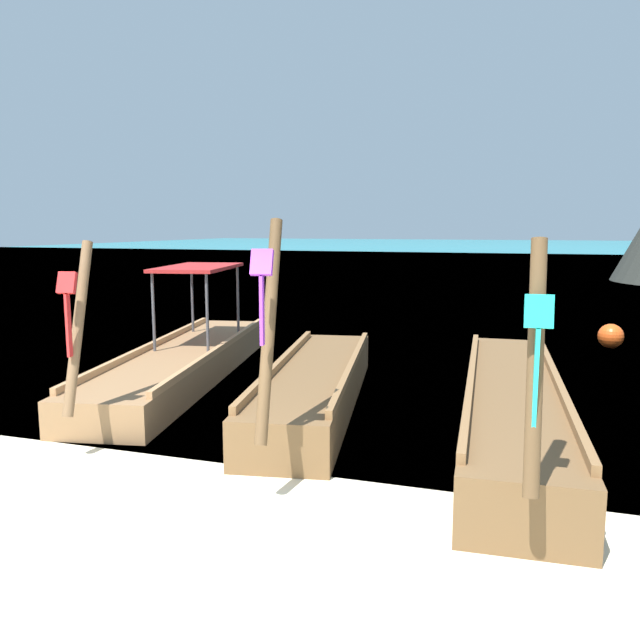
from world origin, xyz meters
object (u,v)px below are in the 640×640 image
(longtail_boat_violet_ribbon, at_px, (315,385))
(mooring_buoy_near, at_px, (611,336))
(longtail_boat_turquoise_ribbon, at_px, (512,406))
(longtail_boat_red_ribbon, at_px, (185,360))

(longtail_boat_violet_ribbon, relative_size, mooring_buoy_near, 11.62)
(longtail_boat_violet_ribbon, distance_m, mooring_buoy_near, 7.63)
(longtail_boat_turquoise_ribbon, height_order, mooring_buoy_near, longtail_boat_turquoise_ribbon)
(longtail_boat_red_ribbon, bearing_deg, longtail_boat_turquoise_ribbon, -13.36)
(longtail_boat_red_ribbon, relative_size, longtail_boat_turquoise_ribbon, 1.06)
(longtail_boat_red_ribbon, distance_m, longtail_boat_violet_ribbon, 2.84)
(longtail_boat_turquoise_ribbon, bearing_deg, mooring_buoy_near, 73.68)
(longtail_boat_red_ribbon, height_order, mooring_buoy_near, longtail_boat_red_ribbon)
(longtail_boat_red_ribbon, xyz_separation_m, longtail_boat_violet_ribbon, (2.67, -0.97, -0.01))
(longtail_boat_violet_ribbon, bearing_deg, longtail_boat_turquoise_ribbon, -6.57)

